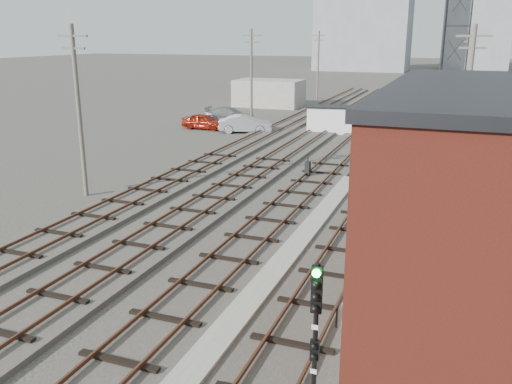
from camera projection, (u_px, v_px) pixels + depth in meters
The scene contains 23 objects.
ground at pixel (402, 113), 61.32m from camera, with size 320.00×320.00×0.00m, color #282621.
track_right at pixel (405, 148), 41.58m from camera, with size 3.20×90.00×0.39m.
track_mid_right at pixel (353, 144), 42.94m from camera, with size 3.20×90.00×0.39m.
track_mid_left at pixel (305, 141), 44.30m from camera, with size 3.20×90.00×0.39m.
track_left at pixel (259, 138), 45.66m from camera, with size 3.20×90.00×0.39m.
platform_curb at pixel (276, 271), 19.80m from camera, with size 0.90×28.00×0.26m, color gray.
brick_building at pixel (499, 220), 14.65m from camera, with size 6.54×12.20×7.22m.
lattice_tower at pixel (455, 50), 34.91m from camera, with size 1.60×1.60×15.00m.
utility_pole_left_a at pixel (79, 108), 28.31m from camera, with size 1.80×0.24×9.00m.
utility_pole_left_b at pixel (251, 75), 50.76m from camera, with size 1.80×0.24×9.00m.
utility_pole_left_c at pixel (318, 63), 73.22m from camera, with size 1.80×0.24×9.00m.
utility_pole_right_a at pixel (467, 106), 29.04m from camera, with size 1.80×0.24×9.00m.
utility_pole_right_b at pixel (468, 72), 55.98m from camera, with size 1.80×0.24×9.00m.
apartment_left at pixel (365, 7), 130.62m from camera, with size 22.00×14.00×30.00m, color gray.
apartment_right at pixel (478, 16), 135.81m from camera, with size 16.00×12.00×26.00m, color gray.
shed_left at pixel (269, 93), 66.32m from camera, with size 8.00×5.00×3.20m, color gray.
shed_right at pixel (487, 89), 66.69m from camera, with size 6.00×6.00×4.00m, color gray.
signal_mast at pixel (315, 330), 12.01m from camera, with size 0.40×0.40×3.74m.
switch_stand at pixel (308, 169), 32.94m from camera, with size 0.33×0.33×1.27m.
site_trailer at pixel (339, 119), 48.38m from camera, with size 5.92×3.24×2.37m.
car_red at pixel (204, 121), 50.32m from camera, with size 1.70×4.24×1.44m, color maroon.
car_silver at pixel (245, 124), 48.55m from camera, with size 1.67×4.78×1.57m, color #A1A3A8.
car_grey at pixel (230, 115), 54.16m from camera, with size 2.10×5.17×1.50m, color slate.
Camera 1 is at (6.25, -3.29, 8.45)m, focal length 38.00 mm.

